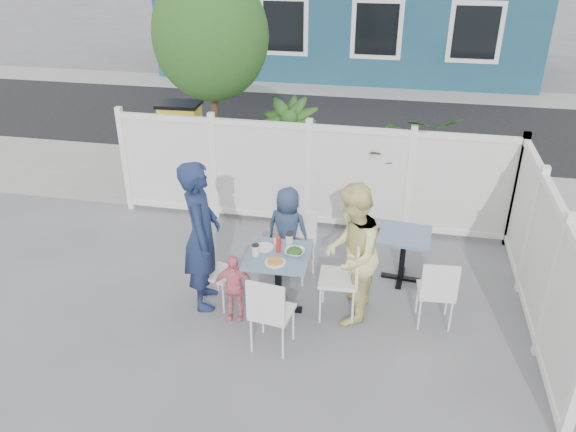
% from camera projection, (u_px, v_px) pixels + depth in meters
% --- Properties ---
extents(ground, '(80.00, 80.00, 0.00)m').
position_uv_depth(ground, '(264.00, 318.00, 6.54)').
color(ground, slate).
extents(near_sidewalk, '(24.00, 2.60, 0.01)m').
position_uv_depth(near_sidewalk, '(316.00, 187.00, 9.85)').
color(near_sidewalk, gray).
rests_on(near_sidewalk, ground).
extents(street, '(24.00, 5.00, 0.01)m').
position_uv_depth(street, '(341.00, 123.00, 13.07)').
color(street, black).
rests_on(street, ground).
extents(far_sidewalk, '(24.00, 1.60, 0.01)m').
position_uv_depth(far_sidewalk, '(354.00, 90.00, 15.78)').
color(far_sidewalk, gray).
rests_on(far_sidewalk, ground).
extents(fence_back, '(5.86, 0.08, 1.60)m').
position_uv_depth(fence_back, '(308.00, 178.00, 8.26)').
color(fence_back, white).
rests_on(fence_back, ground).
extents(fence_right, '(0.08, 3.66, 1.60)m').
position_uv_depth(fence_right, '(540.00, 262.00, 6.17)').
color(fence_right, white).
rests_on(fence_right, ground).
extents(tree, '(1.80, 1.62, 3.59)m').
position_uv_depth(tree, '(210.00, 36.00, 8.52)').
color(tree, '#382316').
rests_on(tree, ground).
extents(utility_cabinet, '(0.71, 0.52, 1.26)m').
position_uv_depth(utility_cabinet, '(182.00, 140.00, 10.19)').
color(utility_cabinet, gold).
rests_on(utility_cabinet, ground).
extents(potted_shrub_a, '(1.12, 1.12, 1.72)m').
position_uv_depth(potted_shrub_a, '(287.00, 154.00, 8.92)').
color(potted_shrub_a, '#254A18').
rests_on(potted_shrub_a, ground).
extents(potted_shrub_b, '(1.91, 1.77, 1.75)m').
position_uv_depth(potted_shrub_b, '(401.00, 164.00, 8.50)').
color(potted_shrub_b, '#254A18').
rests_on(potted_shrub_b, ground).
extents(main_table, '(0.74, 0.74, 0.76)m').
position_uv_depth(main_table, '(278.00, 267.00, 6.43)').
color(main_table, slate).
rests_on(main_table, ground).
extents(spare_table, '(0.69, 0.69, 0.67)m').
position_uv_depth(spare_table, '(404.00, 244.00, 7.04)').
color(spare_table, slate).
rests_on(spare_table, ground).
extents(chair_left, '(0.47, 0.48, 0.85)m').
position_uv_depth(chair_left, '(214.00, 266.00, 6.65)').
color(chair_left, white).
rests_on(chair_left, ground).
extents(chair_right, '(0.47, 0.48, 1.01)m').
position_uv_depth(chair_right, '(346.00, 272.00, 6.35)').
color(chair_right, white).
rests_on(chair_right, ground).
extents(chair_back, '(0.49, 0.48, 0.90)m').
position_uv_depth(chair_back, '(298.00, 239.00, 7.16)').
color(chair_back, white).
rests_on(chair_back, ground).
extents(chair_near, '(0.47, 0.45, 0.92)m').
position_uv_depth(chair_near, '(270.00, 309.00, 5.81)').
color(chair_near, white).
rests_on(chair_near, ground).
extents(chair_spare, '(0.42, 0.41, 0.87)m').
position_uv_depth(chair_spare, '(437.00, 289.00, 6.19)').
color(chair_spare, white).
rests_on(chair_spare, ground).
extents(man, '(0.60, 0.76, 1.83)m').
position_uv_depth(man, '(201.00, 236.00, 6.43)').
color(man, '#1A284C').
rests_on(man, ground).
extents(woman, '(0.67, 0.84, 1.67)m').
position_uv_depth(woman, '(351.00, 254.00, 6.22)').
color(woman, yellow).
rests_on(woman, ground).
extents(boy, '(0.63, 0.47, 1.17)m').
position_uv_depth(boy, '(288.00, 230.00, 7.24)').
color(boy, navy).
rests_on(boy, ground).
extents(toddler, '(0.51, 0.27, 0.83)m').
position_uv_depth(toddler, '(234.00, 287.00, 6.38)').
color(toddler, pink).
rests_on(toddler, ground).
extents(plate_main, '(0.24, 0.24, 0.01)m').
position_uv_depth(plate_main, '(275.00, 262.00, 6.19)').
color(plate_main, white).
rests_on(plate_main, main_table).
extents(plate_side, '(0.23, 0.23, 0.02)m').
position_uv_depth(plate_side, '(264.00, 247.00, 6.48)').
color(plate_side, white).
rests_on(plate_side, main_table).
extents(salad_bowl, '(0.23, 0.23, 0.06)m').
position_uv_depth(salad_bowl, '(295.00, 252.00, 6.34)').
color(salad_bowl, white).
rests_on(salad_bowl, main_table).
extents(coffee_cup_a, '(0.08, 0.08, 0.12)m').
position_uv_depth(coffee_cup_a, '(256.00, 250.00, 6.32)').
color(coffee_cup_a, silver).
rests_on(coffee_cup_a, main_table).
extents(coffee_cup_b, '(0.09, 0.09, 0.13)m').
position_uv_depth(coffee_cup_b, '(289.00, 240.00, 6.52)').
color(coffee_cup_b, silver).
rests_on(coffee_cup_b, main_table).
extents(ketchup_bottle, '(0.06, 0.06, 0.18)m').
position_uv_depth(ketchup_bottle, '(278.00, 245.00, 6.37)').
color(ketchup_bottle, red).
rests_on(ketchup_bottle, main_table).
extents(salt_shaker, '(0.03, 0.03, 0.07)m').
position_uv_depth(salt_shaker, '(275.00, 241.00, 6.56)').
color(salt_shaker, white).
rests_on(salt_shaker, main_table).
extents(pepper_shaker, '(0.03, 0.03, 0.07)m').
position_uv_depth(pepper_shaker, '(280.00, 241.00, 6.56)').
color(pepper_shaker, black).
rests_on(pepper_shaker, main_table).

